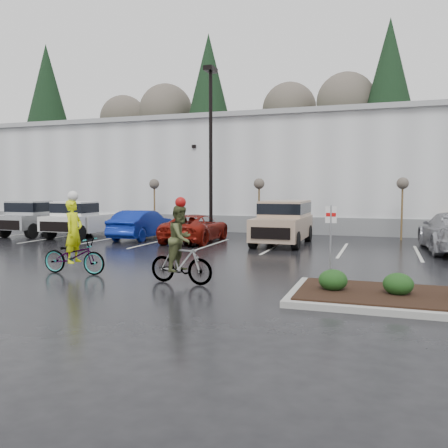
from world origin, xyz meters
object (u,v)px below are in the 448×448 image
(sapling_mid, at_px, (259,187))
(sapling_east, at_px, (403,187))
(sapling_west, at_px, (154,187))
(pickup_silver, at_px, (41,218))
(cyclist_hivis, at_px, (74,249))
(cyclist_olive, at_px, (181,252))
(pickup_white, at_px, (85,219))
(car_red, at_px, (195,228))
(lamppost, at_px, (211,133))
(car_blue, at_px, (142,225))
(suv_tan, at_px, (283,223))
(fire_lane_sign, at_px, (331,235))

(sapling_mid, distance_m, sapling_east, 7.50)
(sapling_west, relative_size, pickup_silver, 0.62)
(cyclist_hivis, relative_size, cyclist_olive, 1.06)
(pickup_white, height_order, car_red, pickup_white)
(pickup_silver, bearing_deg, lamppost, 15.70)
(sapling_west, height_order, car_red, sapling_west)
(sapling_mid, xyz_separation_m, sapling_east, (7.50, 0.00, 0.00))
(sapling_mid, relative_size, cyclist_olive, 1.32)
(car_blue, height_order, suv_tan, suv_tan)
(sapling_west, distance_m, fire_lane_sign, 17.46)
(lamppost, bearing_deg, car_blue, -135.64)
(sapling_east, bearing_deg, sapling_west, 180.00)
(car_red, bearing_deg, fire_lane_sign, 128.96)
(lamppost, distance_m, car_blue, 6.31)
(car_red, distance_m, suv_tan, 4.33)
(sapling_west, relative_size, fire_lane_sign, 1.45)
(sapling_east, distance_m, pickup_white, 16.83)
(lamppost, xyz_separation_m, sapling_east, (10.00, 1.00, -2.96))
(sapling_east, distance_m, suv_tan, 6.75)
(cyclist_hivis, bearing_deg, pickup_silver, 41.55)
(suv_tan, bearing_deg, car_red, -175.53)
(car_red, xyz_separation_m, suv_tan, (4.31, 0.34, 0.35))
(sapling_mid, bearing_deg, suv_tan, -60.22)
(lamppost, height_order, pickup_silver, lamppost)
(pickup_white, bearing_deg, lamppost, 23.06)
(car_blue, bearing_deg, cyclist_hivis, 106.33)
(sapling_mid, xyz_separation_m, cyclist_hivis, (-2.44, -13.39, -1.94))
(fire_lane_sign, xyz_separation_m, cyclist_olive, (-3.97, -0.93, -0.53))
(fire_lane_sign, xyz_separation_m, cyclist_hivis, (-7.74, -0.59, -0.62))
(car_red, bearing_deg, suv_tan, -177.07)
(car_red, bearing_deg, pickup_silver, -3.91)
(sapling_east, relative_size, fire_lane_sign, 1.45)
(sapling_mid, distance_m, car_red, 5.02)
(sapling_mid, relative_size, fire_lane_sign, 1.45)
(pickup_silver, bearing_deg, cyclist_hivis, -46.05)
(sapling_west, xyz_separation_m, car_blue, (1.18, -3.75, -1.97))
(sapling_west, bearing_deg, fire_lane_sign, -47.33)
(car_red, xyz_separation_m, cyclist_olive, (3.52, -9.70, 0.20))
(sapling_east, xyz_separation_m, cyclist_olive, (-6.17, -13.73, -1.85))
(sapling_mid, distance_m, car_blue, 6.80)
(lamppost, bearing_deg, pickup_silver, -164.30)
(sapling_west, xyz_separation_m, sapling_mid, (6.50, 0.00, 0.00))
(fire_lane_sign, bearing_deg, car_blue, 139.57)
(car_blue, bearing_deg, sapling_mid, -145.08)
(lamppost, relative_size, car_red, 1.88)
(lamppost, distance_m, sapling_east, 10.48)
(lamppost, height_order, sapling_mid, lamppost)
(fire_lane_sign, height_order, car_red, fire_lane_sign)
(sapling_east, distance_m, cyclist_olive, 15.17)
(car_blue, bearing_deg, pickup_silver, -1.42)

